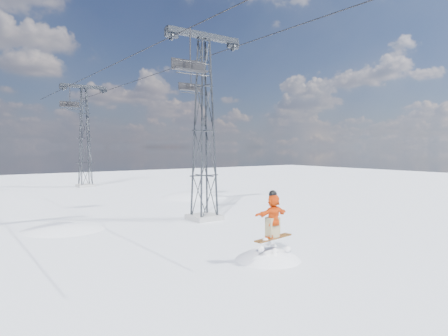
{
  "coord_description": "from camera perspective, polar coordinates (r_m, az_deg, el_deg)",
  "views": [
    {
      "loc": [
        -12.39,
        -12.74,
        4.5
      ],
      "look_at": [
        -1.54,
        2.57,
        3.51
      ],
      "focal_mm": 32.0,
      "sensor_mm": 36.0,
      "label": 1
    }
  ],
  "objects": [
    {
      "name": "snow_terrain",
      "position": [
        37.57,
        -22.24,
        -19.25
      ],
      "size": [
        39.0,
        37.0,
        22.0
      ],
      "color": "white",
      "rests_on": "ground"
    },
    {
      "name": "lift_chair_far",
      "position": [
        44.74,
        -21.16,
        8.43
      ],
      "size": [
        1.98,
        0.57,
        2.46
      ],
      "color": "black",
      "rests_on": "ground"
    },
    {
      "name": "lift_chair_near",
      "position": [
        22.12,
        -4.93,
        14.29
      ],
      "size": [
        2.03,
        0.58,
        2.52
      ],
      "color": "black",
      "rests_on": "ground"
    },
    {
      "name": "ground",
      "position": [
        18.34,
        8.78,
        -11.23
      ],
      "size": [
        120.0,
        120.0,
        0.0
      ],
      "primitive_type": "plane",
      "color": "white",
      "rests_on": "ground"
    },
    {
      "name": "haul_cables",
      "position": [
        35.41,
        -13.21,
        13.26
      ],
      "size": [
        4.46,
        51.0,
        0.06
      ],
      "color": "black",
      "rests_on": "ground"
    },
    {
      "name": "lift_chair_mid",
      "position": [
        30.59,
        -4.8,
        11.38
      ],
      "size": [
        1.9,
        0.55,
        2.36
      ],
      "color": "black",
      "rests_on": "ground"
    },
    {
      "name": "lift_tower_near",
      "position": [
        24.6,
        -2.87,
        5.26
      ],
      "size": [
        5.2,
        1.8,
        11.43
      ],
      "color": "#999999",
      "rests_on": "ground"
    },
    {
      "name": "snowboarder_jump",
      "position": [
        16.99,
        6.29,
        -18.15
      ],
      "size": [
        4.4,
        4.4,
        6.76
      ],
      "color": "white",
      "rests_on": "ground"
    },
    {
      "name": "lift_tower_far",
      "position": [
        47.62,
        -19.28,
        4.0
      ],
      "size": [
        5.2,
        1.8,
        11.43
      ],
      "color": "#999999",
      "rests_on": "ground"
    }
  ]
}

